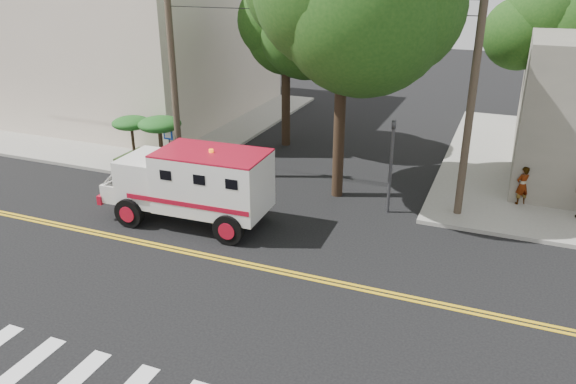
% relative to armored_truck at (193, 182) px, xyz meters
% --- Properties ---
extents(ground, '(100.00, 100.00, 0.00)m').
position_rel_armored_truck_xyz_m(ground, '(2.51, -2.07, -1.59)').
color(ground, black).
rests_on(ground, ground).
extents(sidewalk_nw, '(17.00, 17.00, 0.15)m').
position_rel_armored_truck_xyz_m(sidewalk_nw, '(-10.99, 11.43, -1.52)').
color(sidewalk_nw, gray).
rests_on(sidewalk_nw, ground).
extents(building_left, '(16.00, 14.00, 10.00)m').
position_rel_armored_truck_xyz_m(building_left, '(-12.99, 12.93, 3.56)').
color(building_left, beige).
rests_on(building_left, sidewalk_nw).
extents(utility_pole_left, '(0.28, 0.28, 9.00)m').
position_rel_armored_truck_xyz_m(utility_pole_left, '(-3.09, 3.93, 2.91)').
color(utility_pole_left, '#382D23').
rests_on(utility_pole_left, ground).
extents(utility_pole_right, '(0.28, 0.28, 9.00)m').
position_rel_armored_truck_xyz_m(utility_pole_right, '(8.81, 4.13, 2.91)').
color(utility_pole_right, '#382D23').
rests_on(utility_pole_right, ground).
extents(tree_main, '(6.08, 5.70, 9.85)m').
position_rel_armored_truck_xyz_m(tree_main, '(4.45, 4.14, 5.61)').
color(tree_main, black).
rests_on(tree_main, ground).
extents(tree_left, '(4.48, 4.20, 7.70)m').
position_rel_armored_truck_xyz_m(tree_left, '(-0.17, 9.71, 4.14)').
color(tree_left, black).
rests_on(tree_left, ground).
extents(tree_right, '(4.80, 4.50, 8.20)m').
position_rel_armored_truck_xyz_m(tree_right, '(11.36, 13.70, 4.50)').
color(tree_right, black).
rests_on(tree_right, ground).
extents(traffic_signal, '(0.15, 0.18, 3.60)m').
position_rel_armored_truck_xyz_m(traffic_signal, '(6.31, 3.53, 0.64)').
color(traffic_signal, '#3F3F42').
rests_on(traffic_signal, ground).
extents(accessibility_sign, '(0.45, 0.10, 2.02)m').
position_rel_armored_truck_xyz_m(accessibility_sign, '(-3.69, 4.10, -0.22)').
color(accessibility_sign, '#3F3F42').
rests_on(accessibility_sign, ground).
extents(palm_planter, '(3.52, 2.63, 2.36)m').
position_rel_armored_truck_xyz_m(palm_planter, '(-4.92, 4.55, 0.06)').
color(palm_planter, '#1E3314').
rests_on(palm_planter, sidewalk_nw).
extents(armored_truck, '(6.22, 2.68, 2.79)m').
position_rel_armored_truck_xyz_m(armored_truck, '(0.00, 0.00, 0.00)').
color(armored_truck, silver).
rests_on(armored_truck, ground).
extents(pedestrian_a, '(0.66, 0.62, 1.52)m').
position_rel_armored_truck_xyz_m(pedestrian_a, '(10.95, 5.90, -0.68)').
color(pedestrian_a, gray).
rests_on(pedestrian_a, sidewalk_ne).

